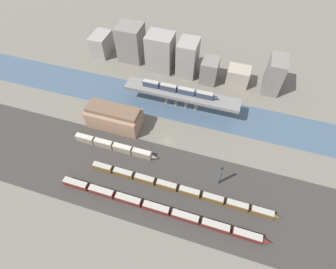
{
  "coord_description": "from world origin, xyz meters",
  "views": [
    {
      "loc": [
        24.39,
        -77.1,
        109.1
      ],
      "look_at": [
        0.0,
        1.23,
        4.17
      ],
      "focal_mm": 28.0,
      "sensor_mm": 36.0,
      "label": 1
    }
  ],
  "objects_px": {
    "train_on_bridge": "(179,90)",
    "warehouse_building": "(114,117)",
    "train_yard_far": "(115,146)",
    "train_yard_near": "(160,209)",
    "train_yard_mid": "(180,189)",
    "signal_tower": "(220,176)"
  },
  "relations": [
    {
      "from": "train_yard_mid",
      "to": "train_yard_far",
      "type": "distance_m",
      "value": 39.81
    },
    {
      "from": "train_yard_near",
      "to": "signal_tower",
      "type": "height_order",
      "value": "signal_tower"
    },
    {
      "from": "train_yard_near",
      "to": "signal_tower",
      "type": "xyz_separation_m",
      "value": [
        21.38,
        20.52,
        4.83
      ]
    },
    {
      "from": "train_on_bridge",
      "to": "signal_tower",
      "type": "xyz_separation_m",
      "value": [
        30.89,
        -42.48,
        -5.64
      ]
    },
    {
      "from": "train_on_bridge",
      "to": "signal_tower",
      "type": "height_order",
      "value": "train_on_bridge"
    },
    {
      "from": "train_yard_far",
      "to": "signal_tower",
      "type": "distance_m",
      "value": 53.46
    },
    {
      "from": "warehouse_building",
      "to": "train_yard_far",
      "type": "bearing_deg",
      "value": -66.98
    },
    {
      "from": "train_yard_near",
      "to": "train_yard_mid",
      "type": "relative_size",
      "value": 1.07
    },
    {
      "from": "train_yard_far",
      "to": "warehouse_building",
      "type": "relative_size",
      "value": 1.57
    },
    {
      "from": "train_on_bridge",
      "to": "warehouse_building",
      "type": "relative_size",
      "value": 1.51
    },
    {
      "from": "train_yard_far",
      "to": "warehouse_building",
      "type": "distance_m",
      "value": 16.89
    },
    {
      "from": "train_yard_far",
      "to": "signal_tower",
      "type": "relative_size",
      "value": 3.26
    },
    {
      "from": "train_yard_near",
      "to": "signal_tower",
      "type": "distance_m",
      "value": 30.02
    },
    {
      "from": "train_yard_near",
      "to": "train_yard_far",
      "type": "xyz_separation_m",
      "value": [
        -31.77,
        24.13,
        0.31
      ]
    },
    {
      "from": "train_yard_mid",
      "to": "train_yard_near",
      "type": "bearing_deg",
      "value": -117.48
    },
    {
      "from": "warehouse_building",
      "to": "signal_tower",
      "type": "height_order",
      "value": "signal_tower"
    },
    {
      "from": "train_on_bridge",
      "to": "warehouse_building",
      "type": "bearing_deg",
      "value": -140.44
    },
    {
      "from": "train_yard_near",
      "to": "warehouse_building",
      "type": "xyz_separation_m",
      "value": [
        -38.21,
        39.29,
        4.09
      ]
    },
    {
      "from": "train_yard_near",
      "to": "warehouse_building",
      "type": "bearing_deg",
      "value": 134.2
    },
    {
      "from": "warehouse_building",
      "to": "signal_tower",
      "type": "xyz_separation_m",
      "value": [
        59.59,
        -18.77,
        0.74
      ]
    },
    {
      "from": "train_on_bridge",
      "to": "warehouse_building",
      "type": "distance_m",
      "value": 37.77
    },
    {
      "from": "train_on_bridge",
      "to": "train_yard_far",
      "type": "height_order",
      "value": "train_on_bridge"
    }
  ]
}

